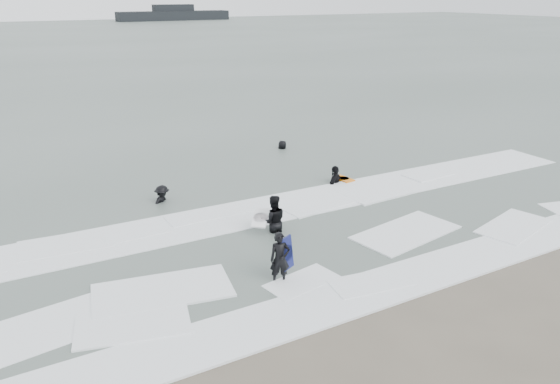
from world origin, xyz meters
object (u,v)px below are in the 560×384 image
surfer_centre (280,283)px  surfer_breaker (163,203)px  surfer_wading (273,232)px  surfer_right_far (282,150)px  vessel_horizon (174,15)px  surfer_right_near (335,184)px

surfer_centre → surfer_breaker: (-1.07, 7.70, 0.00)m
surfer_wading → surfer_right_far: size_ratio=1.16×
surfer_wading → vessel_horizon: 148.72m
surfer_centre → surfer_wading: 3.51m
surfer_centre → surfer_wading: surfer_wading is taller
surfer_centre → surfer_breaker: size_ratio=1.00×
surfer_breaker → vessel_horizon: size_ratio=0.05×
surfer_breaker → surfer_right_far: size_ratio=0.97×
surfer_right_far → surfer_wading: bearing=30.5°
surfer_breaker → surfer_right_far: (7.87, 4.52, 0.00)m
surfer_right_near → vessel_horizon: (38.46, 139.09, 1.60)m
surfer_wading → surfer_right_far: 10.48m
vessel_horizon → surfer_centre: bearing=-107.1°
surfer_breaker → vessel_horizon: (45.73, 137.79, 1.60)m
surfer_right_far → surfer_breaker: bearing=0.9°
surfer_right_near → vessel_horizon: vessel_horizon is taller
surfer_right_near → surfer_breaker: bearing=-39.1°
surfer_wading → surfer_breaker: size_ratio=1.20×
surfer_centre → surfer_wading: size_ratio=0.83×
surfer_wading → surfer_breaker: 5.18m
surfer_centre → vessel_horizon: vessel_horizon is taller
surfer_right_far → vessel_horizon: 138.55m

